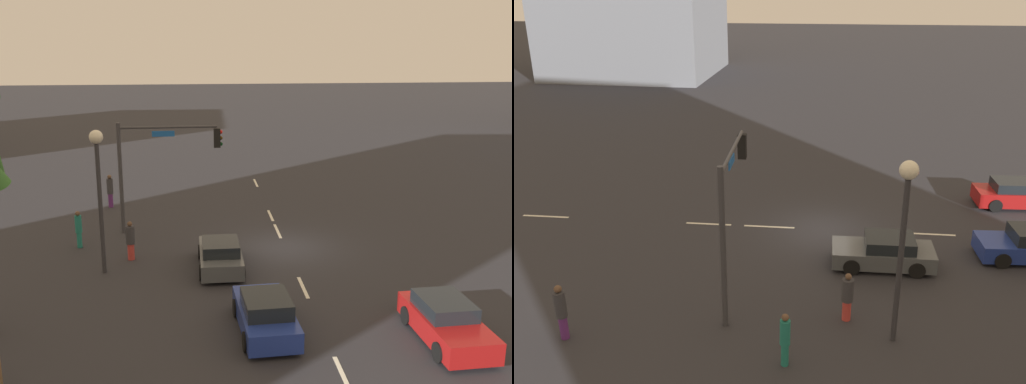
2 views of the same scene
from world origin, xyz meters
TOP-DOWN VIEW (x-y plane):
  - ground_plane at (0.00, 0.00)m, footprint 220.00×220.00m
  - lane_stripe_1 at (-11.48, 0.00)m, footprint 2.51×0.14m
  - lane_stripe_2 at (-4.83, 0.00)m, footprint 2.11×0.14m
  - lane_stripe_3 at (2.45, 0.00)m, footprint 2.32×0.14m
  - lane_stripe_4 at (5.28, 0.00)m, footprint 2.12×0.14m
  - lane_stripe_5 at (13.22, 0.00)m, footprint 2.28×0.14m
  - car_0 at (-8.35, 1.91)m, footprint 4.08×1.99m
  - car_1 at (-2.46, 3.12)m, footprint 3.99×1.87m
  - car_2 at (-9.49, -3.80)m, footprint 4.16×1.96m
  - traffic_signal at (3.09, 5.93)m, footprint 0.37×5.16m
  - streetlamp at (-2.38, 7.97)m, footprint 0.56×0.56m
  - pedestrian_0 at (8.01, 9.01)m, footprint 0.43×0.43m
  - pedestrian_1 at (-0.93, 7.00)m, footprint 0.42×0.42m
  - pedestrian_2 at (0.93, 9.55)m, footprint 0.42×0.42m

SIDE VIEW (x-z plane):
  - ground_plane at x=0.00m, z-range 0.00..0.00m
  - lane_stripe_1 at x=-11.48m, z-range 0.00..0.01m
  - lane_stripe_2 at x=-4.83m, z-range 0.00..0.01m
  - lane_stripe_3 at x=2.45m, z-range 0.00..0.01m
  - lane_stripe_4 at x=5.28m, z-range 0.00..0.01m
  - lane_stripe_5 at x=13.22m, z-range 0.00..0.01m
  - car_1 at x=-2.46m, z-range -0.04..1.24m
  - car_0 at x=-8.35m, z-range -0.05..1.30m
  - car_2 at x=-9.49m, z-range -0.04..1.30m
  - pedestrian_1 at x=-0.93m, z-range 0.04..1.79m
  - pedestrian_2 at x=0.93m, z-range 0.06..1.83m
  - pedestrian_0 at x=8.01m, z-range 0.06..1.98m
  - traffic_signal at x=3.09m, z-range 1.03..6.58m
  - streetlamp at x=-2.38m, z-range 1.22..7.21m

